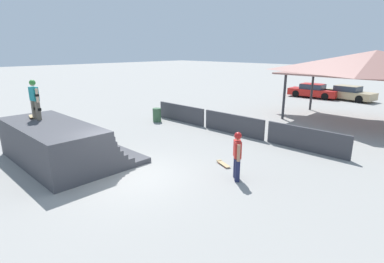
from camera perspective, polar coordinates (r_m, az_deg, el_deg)
ground_plane at (r=11.07m, az=-11.85°, el=-8.41°), size 160.00×160.00×0.00m
quarter_pipe_ramp at (r=13.15m, az=-23.90°, el=-2.20°), size 5.48×3.87×1.61m
skater_on_deck at (r=13.75m, az=-27.83°, el=5.84°), size 0.70×0.26×1.63m
skateboard_on_deck at (r=14.34m, az=-28.18°, el=2.54°), size 0.80×0.38×0.09m
bystander_walking at (r=10.37m, az=8.62°, el=-3.90°), size 0.54×0.56×1.72m
skateboard_on_ground at (r=11.91m, az=5.92°, el=-6.09°), size 0.83×0.48×0.09m
barrier_fence at (r=16.19m, az=7.84°, el=1.40°), size 11.85×0.12×1.05m
pavilion_shelter at (r=20.50m, az=31.48°, el=10.97°), size 10.20×5.02×4.35m
trash_bin at (r=18.87m, az=-6.69°, el=3.14°), size 0.52×0.52×0.85m
parked_car_red at (r=30.52m, az=22.08°, el=7.16°), size 4.44×1.95×1.27m
parked_car_tan at (r=30.21m, az=27.61°, el=6.46°), size 4.45×2.27×1.27m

